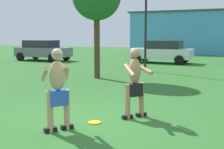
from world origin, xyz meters
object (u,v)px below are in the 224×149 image
(lamp_post, at_px, (146,4))
(frisbee, at_px, (95,122))
(player_with_cap, at_px, (58,86))
(player_in_black, at_px, (135,82))
(car_white_far_end, at_px, (162,51))
(car_gray_mid_lot, at_px, (43,50))

(lamp_post, bearing_deg, frisbee, -78.88)
(player_with_cap, bearing_deg, frisbee, 60.67)
(player_in_black, height_order, frisbee, player_in_black)
(car_white_far_end, bearing_deg, player_with_cap, -83.16)
(player_in_black, bearing_deg, lamp_post, 106.03)
(player_in_black, xyz_separation_m, car_white_far_end, (-3.01, 14.26, -0.05))
(frisbee, bearing_deg, car_gray_mid_lot, 130.39)
(car_gray_mid_lot, height_order, car_white_far_end, same)
(frisbee, xyz_separation_m, car_white_far_end, (-2.33, 15.04, 0.81))
(frisbee, relative_size, car_white_far_end, 0.07)
(player_in_black, distance_m, car_white_far_end, 14.58)
(player_with_cap, relative_size, frisbee, 5.82)
(frisbee, xyz_separation_m, lamp_post, (-1.95, 9.92, 3.62))
(car_white_far_end, bearing_deg, lamp_post, -85.74)
(frisbee, height_order, car_gray_mid_lot, car_gray_mid_lot)
(car_white_far_end, height_order, lamp_post, lamp_post)
(player_in_black, relative_size, car_gray_mid_lot, 0.38)
(player_with_cap, bearing_deg, player_in_black, 54.29)
(player_in_black, bearing_deg, frisbee, -131.22)
(player_with_cap, distance_m, player_in_black, 1.91)
(frisbee, distance_m, car_white_far_end, 15.24)
(player_with_cap, height_order, car_gray_mid_lot, player_with_cap)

